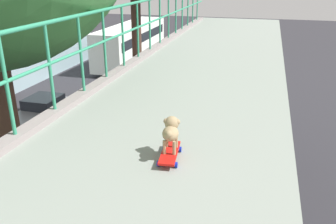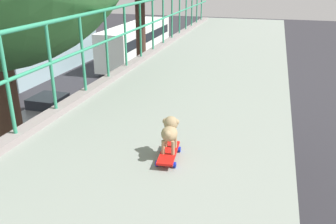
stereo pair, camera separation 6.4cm
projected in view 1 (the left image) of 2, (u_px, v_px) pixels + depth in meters
The scene contains 5 objects.
car_red_taxi_fifth at pixel (67, 153), 13.62m from camera, with size 1.92×4.20×1.63m.
car_grey_sixth at pixel (42, 112), 17.73m from camera, with size 1.82×3.98×1.34m.
city_bus at pixel (132, 41), 29.68m from camera, with size 2.55×11.06×3.11m.
toy_skateboard at pixel (170, 153), 3.72m from camera, with size 0.25×0.54×0.08m.
small_dog at pixel (171, 130), 3.69m from camera, with size 0.20×0.35×0.35m.
Camera 1 is at (2.45, -1.44, 7.18)m, focal length 37.94 mm.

